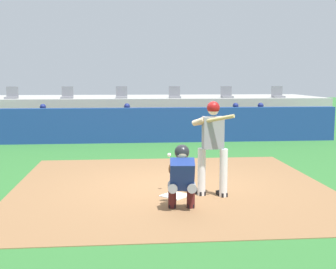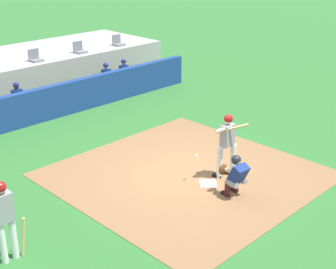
{
  "view_description": "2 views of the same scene",
  "coord_description": "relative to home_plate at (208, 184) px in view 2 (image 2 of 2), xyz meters",
  "views": [
    {
      "loc": [
        -0.91,
        -9.09,
        2.24
      ],
      "look_at": [
        0.0,
        0.7,
        1.0
      ],
      "focal_mm": 48.43,
      "sensor_mm": 36.0,
      "label": 1
    },
    {
      "loc": [
        -8.87,
        -8.16,
        6.13
      ],
      "look_at": [
        0.0,
        0.7,
        1.0
      ],
      "focal_mm": 52.21,
      "sensor_mm": 36.0,
      "label": 2
    }
  ],
  "objects": [
    {
      "name": "dugout_player_2",
      "position": [
        3.16,
        8.14,
        0.65
      ],
      "size": [
        0.49,
        0.7,
        1.3
      ],
      "color": "#939399",
      "rests_on": "ground"
    },
    {
      "name": "dirt_infield",
      "position": [
        0.0,
        0.8,
        -0.02
      ],
      "size": [
        6.4,
        6.4,
        0.01
      ],
      "primitive_type": "cube",
      "color": "olive",
      "rests_on": "ground"
    },
    {
      "name": "stadium_seat_3",
      "position": [
        1.08,
        10.18,
        1.51
      ],
      "size": [
        0.46,
        0.46,
        0.48
      ],
      "color": "slate",
      "rests_on": "stands_platform"
    },
    {
      "name": "home_plate",
      "position": [
        0.0,
        0.0,
        0.0
      ],
      "size": [
        0.62,
        0.62,
        0.02
      ],
      "primitive_type": "cube",
      "rotation": [
        0.0,
        0.0,
        0.79
      ],
      "color": "white",
      "rests_on": "dirt_infield"
    },
    {
      "name": "catcher_crouched",
      "position": [
        0.01,
        -0.85,
        0.58
      ],
      "size": [
        0.5,
        1.6,
        1.13
      ],
      "color": "gray",
      "rests_on": "ground"
    },
    {
      "name": "ground_plane",
      "position": [
        0.0,
        0.8,
        -0.02
      ],
      "size": [
        80.0,
        80.0,
        0.0
      ],
      "primitive_type": "plane",
      "color": "#2D6B2D"
    },
    {
      "name": "dugout_player_1",
      "position": [
        -0.87,
        8.14,
        0.65
      ],
      "size": [
        0.49,
        0.7,
        1.3
      ],
      "color": "#939399",
      "rests_on": "ground"
    },
    {
      "name": "on_deck_batter",
      "position": [
        -5.3,
        0.73,
        1.0
      ],
      "size": [
        0.58,
        0.23,
        1.79
      ],
      "color": "silver",
      "rests_on": "ground"
    },
    {
      "name": "stadium_seat_5",
      "position": [
        5.42,
        10.18,
        1.51
      ],
      "size": [
        0.46,
        0.46,
        0.48
      ],
      "color": "slate",
      "rests_on": "stands_platform"
    },
    {
      "name": "stadium_seat_4",
      "position": [
        3.25,
        10.18,
        1.51
      ],
      "size": [
        0.46,
        0.46,
        0.48
      ],
      "color": "slate",
      "rests_on": "stands_platform"
    },
    {
      "name": "dugout_bench",
      "position": [
        0.0,
        8.3,
        0.2
      ],
      "size": [
        11.8,
        0.44,
        0.45
      ],
      "primitive_type": "cube",
      "color": "olive",
      "rests_on": "ground"
    },
    {
      "name": "dugout_player_3",
      "position": [
        4.12,
        8.14,
        0.65
      ],
      "size": [
        0.49,
        0.7,
        1.3
      ],
      "color": "#939399",
      "rests_on": "ground"
    },
    {
      "name": "batter_at_plate",
      "position": [
        0.69,
        -0.03,
        1.01
      ],
      "size": [
        0.72,
        0.74,
        1.8
      ],
      "color": "silver",
      "rests_on": "ground"
    },
    {
      "name": "dugout_wall",
      "position": [
        0.0,
        7.3,
        0.58
      ],
      "size": [
        13.0,
        0.3,
        1.2
      ],
      "primitive_type": "cube",
      "color": "navy",
      "rests_on": "ground"
    }
  ]
}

